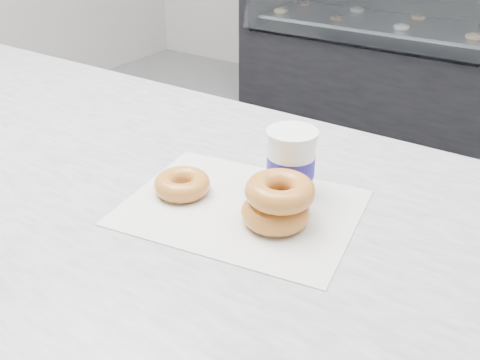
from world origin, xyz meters
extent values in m
plane|color=gray|center=(0.00, 0.00, 0.00)|extent=(5.00, 5.00, 0.00)
cube|color=#333335|center=(0.00, -0.60, 0.43)|extent=(3.00, 0.70, 0.86)
cube|color=silver|center=(0.00, -0.60, 0.88)|extent=(3.06, 0.76, 0.04)
cube|color=black|center=(0.00, 2.10, 0.25)|extent=(2.40, 0.70, 0.50)
cube|color=silver|center=(0.00, 2.10, 0.58)|extent=(2.20, 0.55, 0.02)
cube|color=silver|center=(0.39, -0.59, 0.90)|extent=(0.38, 0.31, 0.00)
torus|color=gold|center=(0.29, -0.61, 0.92)|extent=(0.09, 0.09, 0.03)
torus|color=gold|center=(0.46, -0.60, 0.92)|extent=(0.10, 0.10, 0.03)
torus|color=gold|center=(0.46, -0.59, 0.95)|extent=(0.13, 0.13, 0.03)
cylinder|color=white|center=(0.43, -0.51, 0.95)|extent=(0.08, 0.08, 0.11)
cylinder|color=white|center=(0.43, -0.51, 1.00)|extent=(0.08, 0.08, 0.01)
cylinder|color=navy|center=(0.43, -0.51, 0.95)|extent=(0.08, 0.08, 0.03)
camera|label=1|loc=(0.77, -1.16, 1.33)|focal=40.00mm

